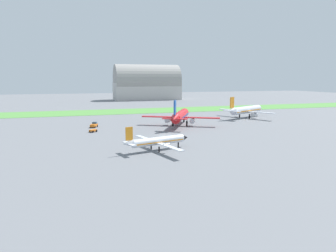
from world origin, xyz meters
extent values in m
plane|color=slate|center=(0.00, 0.00, 0.00)|extent=(600.00, 600.00, 0.00)
cube|color=#549342|center=(0.00, 77.09, 0.04)|extent=(360.00, 28.00, 0.08)
cylinder|color=silver|center=(49.54, 32.13, 3.75)|extent=(20.75, 12.80, 3.30)
cone|color=black|center=(60.23, 37.61, 3.75)|extent=(4.15, 4.25, 3.24)
cone|color=silver|center=(38.31, 26.37, 4.17)|extent=(5.10, 4.56, 2.97)
cube|color=orange|center=(49.54, 32.13, 3.51)|extent=(19.71, 12.31, 0.46)
cube|color=silver|center=(45.71, 38.27, 3.18)|extent=(8.45, 13.79, 0.33)
cube|color=silver|center=(52.29, 25.44, 3.18)|extent=(8.45, 13.79, 0.33)
cylinder|color=#B7BABF|center=(46.90, 35.96, 2.00)|extent=(4.04, 3.26, 1.82)
cylinder|color=#B7BABF|center=(51.10, 27.75, 2.00)|extent=(4.04, 3.26, 1.82)
cube|color=orange|center=(38.84, 26.65, 7.81)|extent=(2.59, 1.59, 4.81)
cube|color=silver|center=(37.88, 28.52, 4.08)|extent=(3.52, 4.56, 0.26)
cube|color=silver|center=(39.80, 24.78, 4.08)|extent=(3.52, 4.56, 0.26)
cylinder|color=black|center=(57.55, 36.24, 1.05)|extent=(0.59, 0.59, 2.10)
cylinder|color=black|center=(47.02, 33.75, 1.05)|extent=(0.59, 0.59, 2.10)
cylinder|color=black|center=(49.38, 29.13, 1.05)|extent=(0.59, 0.59, 2.10)
cylinder|color=red|center=(12.07, 18.80, 3.96)|extent=(13.95, 21.69, 3.48)
cone|color=black|center=(18.12, 29.93, 3.96)|extent=(4.51, 4.41, 3.41)
cone|color=red|center=(5.72, 7.12, 4.39)|extent=(4.87, 5.39, 3.13)
cube|color=#19479E|center=(12.07, 18.80, 3.70)|extent=(13.41, 20.61, 0.49)
cube|color=red|center=(5.09, 21.88, 3.35)|extent=(14.41, 9.21, 0.35)
cube|color=red|center=(18.45, 14.62, 3.35)|extent=(14.41, 9.21, 0.35)
cylinder|color=#B7BABF|center=(7.50, 20.57, 2.10)|extent=(3.50, 4.25, 1.92)
cylinder|color=#B7BABF|center=(16.04, 15.92, 2.10)|extent=(3.50, 4.25, 1.92)
cube|color=#19479E|center=(6.02, 7.68, 8.23)|extent=(1.73, 2.70, 5.07)
cube|color=red|center=(4.07, 8.74, 4.31)|extent=(4.80, 3.79, 0.28)
cube|color=red|center=(7.97, 6.62, 4.31)|extent=(4.80, 3.79, 0.28)
cylinder|color=black|center=(16.61, 27.15, 1.11)|extent=(0.63, 0.63, 2.22)
cylinder|color=black|center=(8.91, 18.72, 1.11)|extent=(0.63, 0.63, 2.22)
cylinder|color=black|center=(13.72, 16.10, 1.11)|extent=(0.63, 0.63, 2.22)
cylinder|color=silver|center=(-7.35, -18.77, 2.44)|extent=(14.70, 5.74, 2.04)
cone|color=black|center=(0.53, -16.67, 2.44)|extent=(2.48, 2.45, 2.00)
cone|color=silver|center=(-15.62, -20.97, 2.70)|extent=(3.23, 2.51, 1.83)
cube|color=orange|center=(-7.35, -18.77, 2.29)|extent=(13.92, 5.57, 0.29)
cube|color=silver|center=(-9.18, -13.46, 2.09)|extent=(4.26, 11.20, 0.20)
cube|color=silver|center=(-6.30, -24.29, 2.09)|extent=(4.26, 11.20, 0.20)
cylinder|color=#B7BABF|center=(-8.11, -15.26, 2.09)|extent=(1.74, 1.05, 0.65)
cylinder|color=#B7BABF|center=(-6.27, -22.19, 2.09)|extent=(1.74, 1.05, 0.65)
cube|color=orange|center=(-15.23, -20.86, 5.09)|extent=(1.83, 0.71, 3.26)
cube|color=silver|center=(-15.59, -19.48, 2.65)|extent=(1.91, 3.07, 0.16)
cube|color=silver|center=(-14.86, -22.24, 2.65)|extent=(1.91, 3.07, 0.16)
cylinder|color=black|center=(-1.44, -17.20, 0.71)|extent=(0.37, 0.37, 1.43)
cylinder|color=black|center=(-8.85, -17.08, 0.71)|extent=(0.37, 0.37, 1.43)
cylinder|color=black|center=(-7.82, -20.98, 0.71)|extent=(0.37, 0.37, 1.43)
cube|color=orange|center=(-21.53, 13.78, 0.62)|extent=(2.79, 2.72, 0.55)
cylinder|color=black|center=(-21.40, 14.89, 0.35)|extent=(0.69, 0.65, 0.70)
cylinder|color=black|center=(-20.40, 13.77, 0.35)|extent=(0.69, 0.65, 0.70)
cylinder|color=black|center=(-22.65, 13.78, 0.35)|extent=(0.69, 0.65, 0.70)
cylinder|color=black|center=(-21.66, 12.66, 0.35)|extent=(0.69, 0.65, 0.70)
cube|color=orange|center=(-20.54, 24.29, 0.80)|extent=(3.12, 4.02, 0.90)
cube|color=#334C60|center=(-20.12, 25.21, 1.60)|extent=(1.91, 1.80, 0.70)
cylinder|color=black|center=(-20.84, 25.81, 0.35)|extent=(0.52, 0.74, 0.70)
cylinder|color=black|center=(-19.20, 25.07, 0.35)|extent=(0.52, 0.74, 0.70)
cylinder|color=black|center=(-21.88, 23.51, 0.35)|extent=(0.52, 0.74, 0.70)
cylinder|color=black|center=(-20.24, 22.77, 0.35)|extent=(0.52, 0.74, 0.70)
cube|color=#BCB7B2|center=(34.58, 168.00, 7.35)|extent=(56.20, 23.76, 14.70)
cylinder|color=gray|center=(34.58, 168.00, 17.08)|extent=(55.07, 26.14, 26.14)
camera|label=1|loc=(-27.92, -92.43, 18.15)|focal=32.70mm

